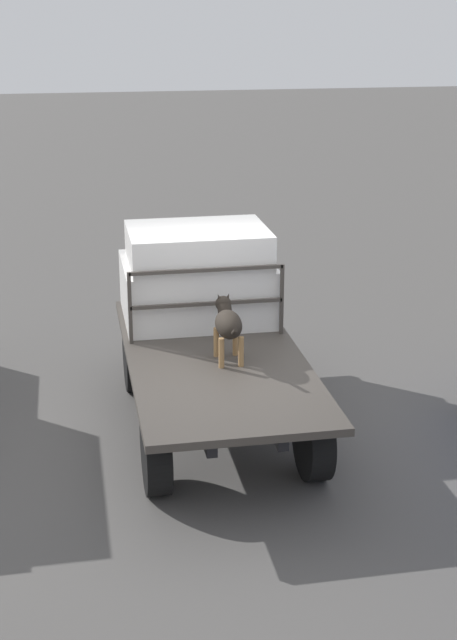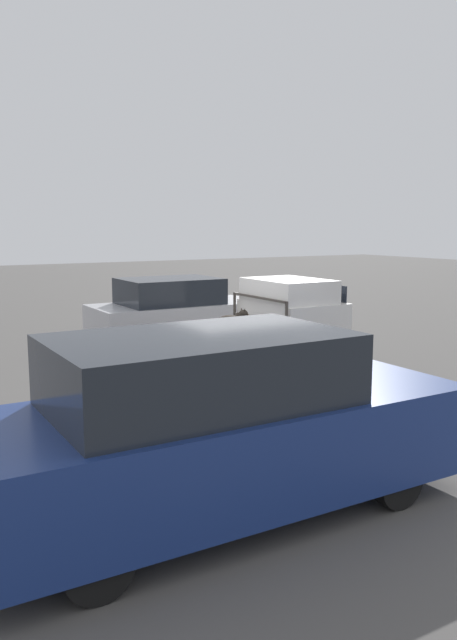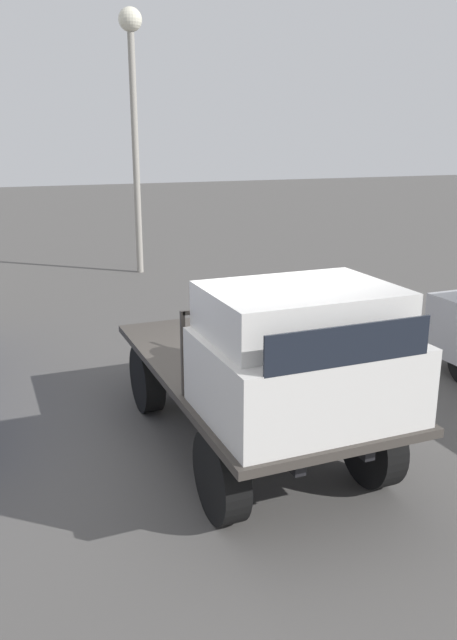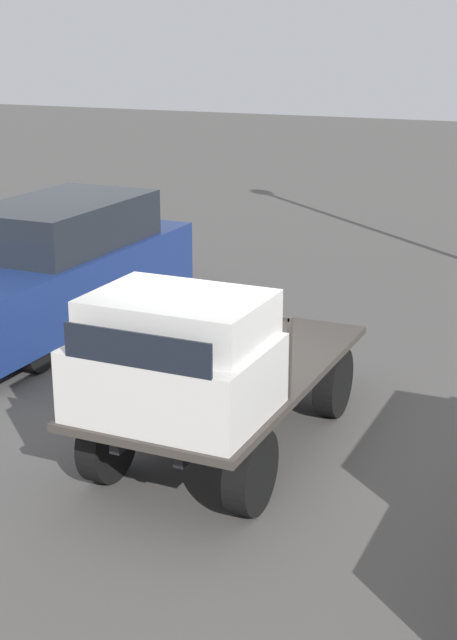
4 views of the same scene
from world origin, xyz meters
TOP-DOWN VIEW (x-y plane):
  - ground_plane at (0.00, 0.00)m, footprint 80.00×80.00m
  - flatbed_truck at (0.00, 0.00)m, footprint 4.01×1.88m
  - truck_cab at (1.22, 0.00)m, footprint 1.40×1.76m
  - truck_headboard at (0.49, 0.00)m, footprint 0.04×1.76m
  - dog at (-0.18, -0.11)m, footprint 0.86×0.28m
  - parked_pickup_far at (-2.71, -4.09)m, footprint 5.38×1.95m

SIDE VIEW (x-z plane):
  - ground_plane at x=0.00m, z-range 0.00..0.00m
  - flatbed_truck at x=0.00m, z-range 0.19..1.08m
  - parked_pickup_far at x=-2.71m, z-range -0.02..1.92m
  - dog at x=-0.18m, z-range 0.97..1.64m
  - truck_cab at x=1.22m, z-range 0.86..1.98m
  - truck_headboard at x=0.49m, z-range 1.02..1.85m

